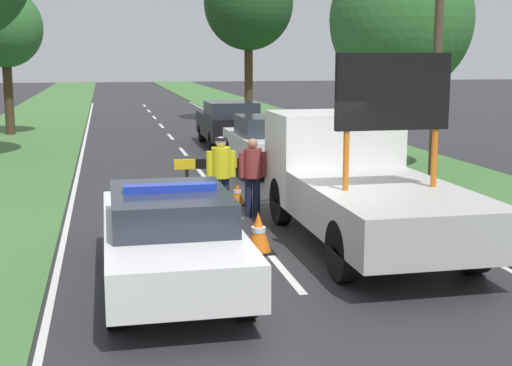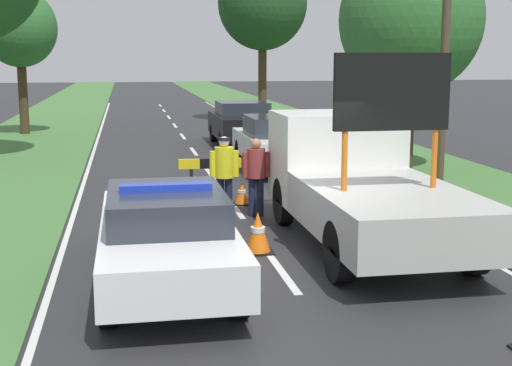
{
  "view_description": "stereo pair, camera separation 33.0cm",
  "coord_description": "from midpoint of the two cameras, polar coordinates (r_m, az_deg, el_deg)",
  "views": [
    {
      "loc": [
        -2.53,
        -10.33,
        3.16
      ],
      "look_at": [
        -0.13,
        0.97,
        1.1
      ],
      "focal_mm": 50.0,
      "sensor_mm": 36.0,
      "label": 1
    },
    {
      "loc": [
        -2.21,
        -10.4,
        3.16
      ],
      "look_at": [
        -0.13,
        0.97,
        1.1
      ],
      "focal_mm": 50.0,
      "sensor_mm": 36.0,
      "label": 2
    }
  ],
  "objects": [
    {
      "name": "ground_plane",
      "position": [
        11.09,
        0.86,
        -6.45
      ],
      "size": [
        160.0,
        160.0,
        0.0
      ],
      "primitive_type": "plane",
      "color": "#28282B"
    },
    {
      "name": "lane_markings",
      "position": [
        22.62,
        -5.86,
        2.04
      ],
      "size": [
        6.73,
        55.0,
        0.01
      ],
      "color": "silver",
      "rests_on": "ground"
    },
    {
      "name": "grass_verge_left",
      "position": [
        30.71,
        -18.21,
        3.73
      ],
      "size": [
        4.6,
        120.0,
        0.03
      ],
      "color": "#427038",
      "rests_on": "ground"
    },
    {
      "name": "grass_verge_right",
      "position": [
        31.58,
        2.92,
        4.38
      ],
      "size": [
        4.6,
        120.0,
        0.03
      ],
      "color": "#427038",
      "rests_on": "ground"
    },
    {
      "name": "police_car",
      "position": [
        10.0,
        -7.84,
        -4.1
      ],
      "size": [
        1.79,
        4.86,
        1.45
      ],
      "rotation": [
        0.0,
        0.0,
        0.03
      ],
      "color": "white",
      "rests_on": "ground"
    },
    {
      "name": "work_truck",
      "position": [
        12.38,
        7.43,
        0.17
      ],
      "size": [
        2.28,
        5.66,
        3.21
      ],
      "rotation": [
        0.0,
        0.0,
        3.15
      ],
      "color": "white",
      "rests_on": "ground"
    },
    {
      "name": "road_barrier",
      "position": [
        15.05,
        -2.19,
        1.31
      ],
      "size": [
        2.64,
        0.08,
        1.05
      ],
      "rotation": [
        0.0,
        0.0,
        -0.1
      ],
      "color": "black",
      "rests_on": "ground"
    },
    {
      "name": "police_officer",
      "position": [
        13.99,
        -3.49,
        1.06
      ],
      "size": [
        0.58,
        0.37,
        1.62
      ],
      "rotation": [
        0.0,
        0.0,
        3.32
      ],
      "color": "#191E38",
      "rests_on": "ground"
    },
    {
      "name": "pedestrian_civilian",
      "position": [
        14.14,
        -0.94,
        0.98
      ],
      "size": [
        0.56,
        0.36,
        1.56
      ],
      "rotation": [
        0.0,
        0.0,
        0.49
      ],
      "color": "#191E38",
      "rests_on": "ground"
    },
    {
      "name": "traffic_cone_centre_front",
      "position": [
        16.63,
        5.55,
        0.16
      ],
      "size": [
        0.43,
        0.43,
        0.6
      ],
      "color": "black",
      "rests_on": "ground"
    },
    {
      "name": "traffic_cone_near_truck",
      "position": [
        11.6,
        -0.63,
        -3.98
      ],
      "size": [
        0.49,
        0.49,
        0.67
      ],
      "color": "black",
      "rests_on": "ground"
    },
    {
      "name": "traffic_cone_behind_barrier",
      "position": [
        15.35,
        -2.12,
        -0.83
      ],
      "size": [
        0.36,
        0.36,
        0.5
      ],
      "color": "black",
      "rests_on": "ground"
    },
    {
      "name": "queued_car_van_white",
      "position": [
        19.94,
        0.47,
        3.3
      ],
      "size": [
        1.82,
        4.37,
        1.53
      ],
      "rotation": [
        0.0,
        0.0,
        3.14
      ],
      "color": "silver",
      "rests_on": "ground"
    },
    {
      "name": "queued_car_sedan_black",
      "position": [
        25.6,
        -2.4,
        4.84
      ],
      "size": [
        1.94,
        4.3,
        1.57
      ],
      "rotation": [
        0.0,
        0.0,
        3.14
      ],
      "color": "black",
      "rests_on": "ground"
    },
    {
      "name": "roadside_tree_near_left",
      "position": [
        35.21,
        -0.88,
        14.17
      ],
      "size": [
        4.29,
        4.29,
        7.94
      ],
      "color": "#42301E",
      "rests_on": "ground"
    },
    {
      "name": "roadside_tree_mid_left",
      "position": [
        20.61,
        11.07,
        12.64
      ],
      "size": [
        3.96,
        3.96,
        6.24
      ],
      "color": "#42301E",
      "rests_on": "ground"
    },
    {
      "name": "roadside_tree_mid_right",
      "position": [
        30.59,
        -19.77,
        11.55
      ],
      "size": [
        2.98,
        2.98,
        5.84
      ],
      "color": "#42301E",
      "rests_on": "ground"
    },
    {
      "name": "utility_pole",
      "position": [
        16.72,
        13.87,
        12.39
      ],
      "size": [
        1.2,
        0.2,
        7.59
      ],
      "color": "#473828",
      "rests_on": "ground"
    }
  ]
}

